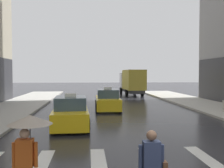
{
  "coord_description": "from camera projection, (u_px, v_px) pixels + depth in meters",
  "views": [
    {
      "loc": [
        -2.11,
        -5.24,
        2.83
      ],
      "look_at": [
        -0.91,
        8.0,
        2.31
      ],
      "focal_mm": 41.56,
      "sensor_mm": 36.0,
      "label": 1
    }
  ],
  "objects": [
    {
      "name": "taxi_second",
      "position": [
        108.0,
        101.0,
        20.42
      ],
      "size": [
        1.98,
        4.56,
        1.8
      ],
      "color": "yellow",
      "rests_on": "ground"
    },
    {
      "name": "pedestrian_with_umbrella",
      "position": [
        28.0,
        135.0,
        5.62
      ],
      "size": [
        0.96,
        0.96,
        1.94
      ],
      "color": "black",
      "rests_on": "ground"
    },
    {
      "name": "crosswalk_markings",
      "position": [
        153.0,
        160.0,
        8.5
      ],
      "size": [
        11.3,
        2.8,
        0.01
      ],
      "color": "silver",
      "rests_on": "ground"
    },
    {
      "name": "box_truck",
      "position": [
        132.0,
        81.0,
        33.91
      ],
      "size": [
        2.45,
        7.6,
        3.35
      ],
      "color": "#2D2D2D",
      "rests_on": "ground"
    },
    {
      "name": "pedestrian_with_handbag",
      "position": [
        152.0,
        164.0,
        5.45
      ],
      "size": [
        0.6,
        0.24,
        1.65
      ],
      "color": "black",
      "rests_on": "ground"
    },
    {
      "name": "taxi_lead",
      "position": [
        71.0,
        113.0,
        13.88
      ],
      "size": [
        2.08,
        4.61,
        1.8
      ],
      "color": "yellow",
      "rests_on": "ground"
    }
  ]
}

